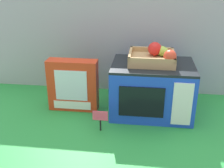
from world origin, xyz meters
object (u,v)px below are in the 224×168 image
(toy_microwave, at_px, (152,89))
(price_sign, at_px, (100,118))
(food_groups_crate, at_px, (155,57))
(cookie_set_box, at_px, (73,85))

(toy_microwave, bearing_deg, price_sign, -137.26)
(food_groups_crate, xyz_separation_m, cookie_set_box, (-0.41, -0.03, -0.16))
(toy_microwave, height_order, price_sign, toy_microwave)
(cookie_set_box, bearing_deg, price_sign, -49.01)
(toy_microwave, relative_size, cookie_set_box, 1.49)
(food_groups_crate, distance_m, price_sign, 0.40)
(food_groups_crate, height_order, cookie_set_box, food_groups_crate)
(price_sign, bearing_deg, toy_microwave, 42.74)
(food_groups_crate, xyz_separation_m, price_sign, (-0.23, -0.23, -0.23))
(food_groups_crate, bearing_deg, price_sign, -135.19)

